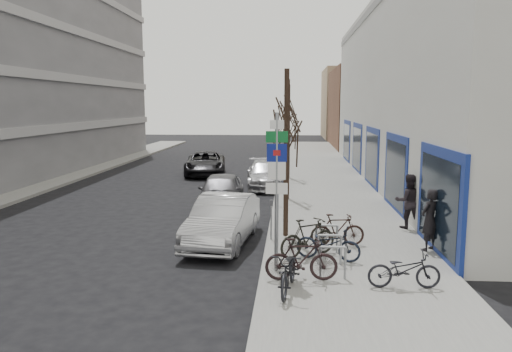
# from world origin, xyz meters

# --- Properties ---
(ground) EXTENTS (120.00, 120.00, 0.00)m
(ground) POSITION_xyz_m (0.00, 0.00, 0.00)
(ground) COLOR black
(ground) RESTS_ON ground
(sidewalk_east) EXTENTS (5.00, 70.00, 0.15)m
(sidewalk_east) POSITION_xyz_m (4.50, 10.00, 0.07)
(sidewalk_east) COLOR slate
(sidewalk_east) RESTS_ON ground
(sidewalk_west) EXTENTS (3.00, 70.00, 0.15)m
(sidewalk_west) POSITION_xyz_m (-11.00, 10.00, 0.07)
(sidewalk_west) COLOR slate
(sidewalk_west) RESTS_ON ground
(brick_building_far) EXTENTS (12.00, 14.00, 8.00)m
(brick_building_far) POSITION_xyz_m (13.00, 40.00, 4.00)
(brick_building_far) COLOR brown
(brick_building_far) RESTS_ON ground
(tan_building_far) EXTENTS (13.00, 12.00, 9.00)m
(tan_building_far) POSITION_xyz_m (13.50, 55.00, 4.50)
(tan_building_far) COLOR #937A5B
(tan_building_far) RESTS_ON ground
(highway_sign_pole) EXTENTS (0.55, 0.10, 4.20)m
(highway_sign_pole) POSITION_xyz_m (2.40, -0.01, 2.46)
(highway_sign_pole) COLOR gray
(highway_sign_pole) RESTS_ON ground
(bike_rack) EXTENTS (0.66, 2.26, 0.83)m
(bike_rack) POSITION_xyz_m (3.80, 0.60, 0.66)
(bike_rack) COLOR gray
(bike_rack) RESTS_ON sidewalk_east
(tree_near) EXTENTS (1.80, 1.80, 5.50)m
(tree_near) POSITION_xyz_m (2.60, 3.50, 4.10)
(tree_near) COLOR black
(tree_near) RESTS_ON ground
(tree_mid) EXTENTS (1.80, 1.80, 5.50)m
(tree_mid) POSITION_xyz_m (2.60, 10.00, 4.10)
(tree_mid) COLOR black
(tree_mid) RESTS_ON ground
(tree_far) EXTENTS (1.80, 1.80, 5.50)m
(tree_far) POSITION_xyz_m (2.60, 16.50, 4.10)
(tree_far) COLOR black
(tree_far) RESTS_ON ground
(meter_front) EXTENTS (0.10, 0.08, 1.27)m
(meter_front) POSITION_xyz_m (2.15, 3.00, 0.92)
(meter_front) COLOR gray
(meter_front) RESTS_ON sidewalk_east
(meter_mid) EXTENTS (0.10, 0.08, 1.27)m
(meter_mid) POSITION_xyz_m (2.15, 8.50, 0.92)
(meter_mid) COLOR gray
(meter_mid) RESTS_ON sidewalk_east
(meter_back) EXTENTS (0.10, 0.08, 1.27)m
(meter_back) POSITION_xyz_m (2.15, 14.00, 0.92)
(meter_back) COLOR gray
(meter_back) RESTS_ON sidewalk_east
(bike_near_left) EXTENTS (0.82, 1.92, 1.14)m
(bike_near_left) POSITION_xyz_m (2.74, -1.42, 0.72)
(bike_near_left) COLOR black
(bike_near_left) RESTS_ON sidewalk_east
(bike_near_right) EXTENTS (1.82, 0.65, 1.08)m
(bike_near_right) POSITION_xyz_m (3.03, -0.69, 0.69)
(bike_near_right) COLOR black
(bike_near_right) RESTS_ON sidewalk_east
(bike_mid_curb) EXTENTS (1.87, 1.03, 1.10)m
(bike_mid_curb) POSITION_xyz_m (3.79, 0.99, 0.70)
(bike_mid_curb) COLOR black
(bike_mid_curb) RESTS_ON sidewalk_east
(bike_mid_inner) EXTENTS (1.85, 1.47, 1.12)m
(bike_mid_inner) POSITION_xyz_m (3.25, 1.26, 0.71)
(bike_mid_inner) COLOR black
(bike_mid_inner) RESTS_ON sidewalk_east
(bike_far_curb) EXTENTS (1.70, 0.55, 1.03)m
(bike_far_curb) POSITION_xyz_m (5.40, -1.02, 0.66)
(bike_far_curb) COLOR black
(bike_far_curb) RESTS_ON sidewalk_east
(bike_far_inner) EXTENTS (1.72, 0.72, 1.01)m
(bike_far_inner) POSITION_xyz_m (4.17, 2.40, 0.65)
(bike_far_inner) COLOR black
(bike_far_inner) RESTS_ON sidewalk_east
(parked_car_front) EXTENTS (2.09, 4.76, 1.52)m
(parked_car_front) POSITION_xyz_m (0.61, 2.92, 0.76)
(parked_car_front) COLOR #B6B7BC
(parked_car_front) RESTS_ON ground
(parked_car_mid) EXTENTS (1.86, 4.41, 1.49)m
(parked_car_mid) POSITION_xyz_m (-0.20, 8.30, 0.74)
(parked_car_mid) COLOR #515055
(parked_car_mid) RESTS_ON ground
(parked_car_back) EXTENTS (2.40, 4.97, 1.40)m
(parked_car_back) POSITION_xyz_m (1.40, 13.84, 0.70)
(parked_car_back) COLOR #B1B1B6
(parked_car_back) RESTS_ON ground
(lane_car) EXTENTS (3.06, 5.49, 1.45)m
(lane_car) POSITION_xyz_m (-2.62, 18.43, 0.73)
(lane_car) COLOR black
(lane_car) RESTS_ON ground
(pedestrian_near) EXTENTS (0.79, 0.77, 1.82)m
(pedestrian_near) POSITION_xyz_m (6.80, 2.13, 1.06)
(pedestrian_near) COLOR black
(pedestrian_near) RESTS_ON sidewalk_east
(pedestrian_far) EXTENTS (0.72, 0.50, 1.91)m
(pedestrian_far) POSITION_xyz_m (6.80, 4.82, 1.10)
(pedestrian_far) COLOR black
(pedestrian_far) RESTS_ON sidewalk_east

